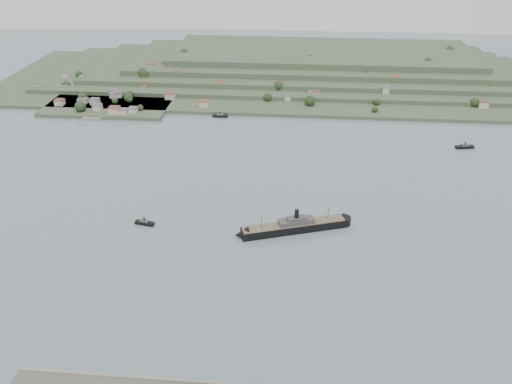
{
  "coord_description": "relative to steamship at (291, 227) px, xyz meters",
  "views": [
    {
      "loc": [
        30.99,
        -319.87,
        215.55
      ],
      "look_at": [
        0.66,
        30.0,
        13.21
      ],
      "focal_mm": 35.0,
      "sensor_mm": 36.0,
      "label": 1
    }
  ],
  "objects": [
    {
      "name": "ferry_west",
      "position": [
        -88.86,
        229.63,
        -2.45
      ],
      "size": [
        18.05,
        5.12,
        6.76
      ],
      "color": "black",
      "rests_on": "ground"
    },
    {
      "name": "far_peninsula",
      "position": [
        -2.5,
        397.72,
        7.8
      ],
      "size": [
        760.0,
        309.0,
        30.0
      ],
      "color": "#3A4B32",
      "rests_on": "ground"
    },
    {
      "name": "tugboat",
      "position": [
        -113.61,
        -0.44,
        -2.39
      ],
      "size": [
        15.84,
        6.81,
        6.91
      ],
      "color": "black",
      "rests_on": "ground"
    },
    {
      "name": "ground",
      "position": [
        -30.4,
        4.63,
        -4.08
      ],
      "size": [
        1400.0,
        1400.0,
        0.0
      ],
      "primitive_type": "plane",
      "color": "slate",
      "rests_on": "ground"
    },
    {
      "name": "steamship",
      "position": [
        0.0,
        0.0,
        0.0
      ],
      "size": [
        89.2,
        37.75,
        22.07
      ],
      "color": "black",
      "rests_on": "ground"
    },
    {
      "name": "ferry_east",
      "position": [
        173.11,
        165.7,
        -2.38
      ],
      "size": [
        19.41,
        8.83,
        7.03
      ],
      "color": "black",
      "rests_on": "ground"
    }
  ]
}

